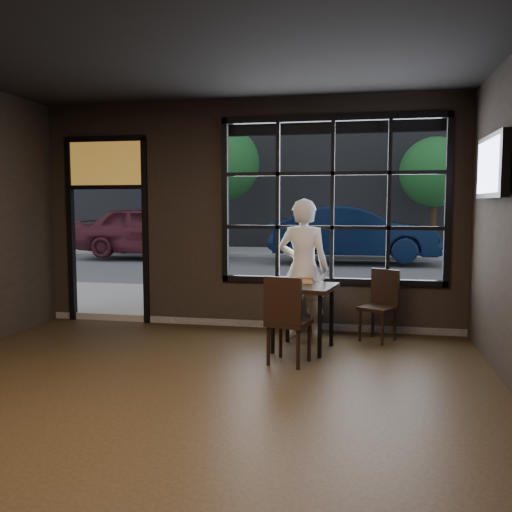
% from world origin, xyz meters
% --- Properties ---
extents(floor, '(6.00, 7.00, 0.02)m').
position_xyz_m(floor, '(0.00, 0.00, -0.01)').
color(floor, black).
rests_on(floor, ground).
extents(ceiling, '(6.00, 7.00, 0.02)m').
position_xyz_m(ceiling, '(0.00, 0.00, 3.21)').
color(ceiling, black).
rests_on(ceiling, ground).
extents(window_frame, '(3.06, 0.12, 2.28)m').
position_xyz_m(window_frame, '(1.20, 3.50, 1.80)').
color(window_frame, black).
rests_on(window_frame, ground).
extents(stained_transom, '(1.20, 0.06, 0.70)m').
position_xyz_m(stained_transom, '(-2.10, 3.50, 2.35)').
color(stained_transom, orange).
rests_on(stained_transom, ground).
extents(street_asphalt, '(60.00, 41.00, 0.04)m').
position_xyz_m(street_asphalt, '(0.00, 24.00, -0.02)').
color(street_asphalt, '#545456').
rests_on(street_asphalt, ground).
extents(building_across, '(28.00, 12.00, 15.00)m').
position_xyz_m(building_across, '(0.00, 23.00, 7.50)').
color(building_across, '#5B5956').
rests_on(building_across, ground).
extents(cafe_table, '(0.85, 0.85, 0.79)m').
position_xyz_m(cafe_table, '(0.92, 2.45, 0.40)').
color(cafe_table, black).
rests_on(cafe_table, floor).
extents(chair_near, '(0.52, 0.52, 0.98)m').
position_xyz_m(chair_near, '(0.84, 1.85, 0.49)').
color(chair_near, black).
rests_on(chair_near, floor).
extents(chair_window, '(0.54, 0.54, 0.91)m').
position_xyz_m(chair_window, '(1.82, 3.05, 0.46)').
color(chair_window, black).
rests_on(chair_window, floor).
extents(man, '(0.72, 0.52, 1.83)m').
position_xyz_m(man, '(0.86, 3.05, 0.91)').
color(man, silver).
rests_on(man, floor).
extents(hotdog, '(0.20, 0.08, 0.06)m').
position_xyz_m(hotdog, '(0.93, 2.61, 0.82)').
color(hotdog, tan).
rests_on(hotdog, cafe_table).
extents(cup, '(0.13, 0.13, 0.10)m').
position_xyz_m(cup, '(0.73, 2.32, 0.83)').
color(cup, silver).
rests_on(cup, cafe_table).
extents(tv, '(0.13, 1.12, 0.66)m').
position_xyz_m(tv, '(2.93, 2.12, 2.14)').
color(tv, black).
rests_on(tv, wall_right).
extents(navy_car, '(4.93, 1.95, 1.60)m').
position_xyz_m(navy_car, '(1.34, 12.18, 0.90)').
color(navy_car, black).
rests_on(navy_car, street_asphalt).
extents(maroon_car, '(4.72, 1.94, 1.60)m').
position_xyz_m(maroon_car, '(-5.00, 12.27, 0.90)').
color(maroon_car, '#4F1A24').
rests_on(maroon_car, street_asphalt).
extents(tree_left, '(2.64, 2.64, 4.50)m').
position_xyz_m(tree_left, '(-3.27, 14.58, 3.17)').
color(tree_left, '#332114').
rests_on(tree_left, street_asphalt).
extents(tree_right, '(2.34, 2.34, 3.99)m').
position_xyz_m(tree_right, '(3.95, 15.21, 2.81)').
color(tree_right, '#332114').
rests_on(tree_right, street_asphalt).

